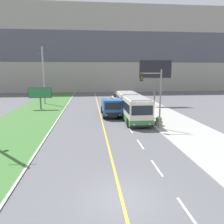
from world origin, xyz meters
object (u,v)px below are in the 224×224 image
dump_truck (111,108)px  planter_round_far (138,105)px  car_distant (117,97)px  billboard_small (40,94)px  planter_round_near (159,121)px  planter_round_second (150,114)px  planter_round_third (143,109)px  utility_pole_far (43,76)px  billboard_large (155,71)px  traffic_light_mast (155,92)px  city_bus (132,106)px

dump_truck → planter_round_far: (5.03, 6.20, -0.74)m
dump_truck → car_distant: 16.23m
billboard_small → planter_round_near: (15.55, -12.47, -2.02)m
car_distant → planter_round_second: (2.13, -17.68, -0.14)m
dump_truck → planter_round_third: size_ratio=7.11×
utility_pole_far → billboard_large: 20.41m
planter_round_third → billboard_small: bearing=163.9°
dump_truck → planter_round_third: bearing=24.2°
utility_pole_far → traffic_light_mast: 25.09m
planter_round_third → city_bus: bearing=-125.5°
billboard_large → planter_round_third: size_ratio=8.03×
car_distant → planter_round_near: car_distant is taller
planter_round_second → billboard_small: bearing=151.5°
city_bus → utility_pole_far: utility_pole_far is taller
dump_truck → car_distant: bearing=80.2°
dump_truck → traffic_light_mast: (3.85, -6.84, 2.72)m
utility_pole_far → planter_round_far: utility_pole_far is taller
dump_truck → planter_round_second: 5.24m
planter_round_near → planter_round_second: bearing=88.3°
planter_round_near → billboard_small: bearing=141.3°
car_distant → planter_round_far: bearing=-77.0°
traffic_light_mast → dump_truck: bearing=119.4°
traffic_light_mast → planter_round_far: size_ratio=6.24×
car_distant → city_bus: bearing=-90.8°
traffic_light_mast → planter_round_third: bearing=82.8°
planter_round_near → planter_round_second: 3.95m
planter_round_third → planter_round_far: planter_round_far is taller
planter_round_second → planter_round_far: planter_round_second is taller
billboard_large → planter_round_near: bearing=-104.7°
city_bus → billboard_large: bearing=59.0°
dump_truck → planter_round_second: size_ratio=6.64×
billboard_small → planter_round_second: billboard_small is taller
planter_round_near → planter_round_third: size_ratio=1.06×
traffic_light_mast → billboard_large: bearing=73.2°
dump_truck → utility_pole_far: size_ratio=0.68×
city_bus → traffic_light_mast: size_ratio=1.87×
traffic_light_mast → car_distant: bearing=92.7°
utility_pole_far → planter_round_near: bearing=-49.3°
car_distant → planter_round_second: bearing=-83.1°
city_bus → planter_round_second: city_bus is taller
city_bus → planter_round_third: bearing=54.5°
traffic_light_mast → billboard_small: bearing=137.0°
utility_pole_far → planter_round_second: 22.47m
planter_round_far → city_bus: bearing=-108.6°
planter_round_second → planter_round_far: size_ratio=1.06×
billboard_large → billboard_small: billboard_large is taller
planter_round_far → planter_round_near: bearing=-91.2°
planter_round_second → city_bus: bearing=168.1°
billboard_large → planter_round_second: 12.61m
planter_round_third → planter_round_far: size_ratio=0.99×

